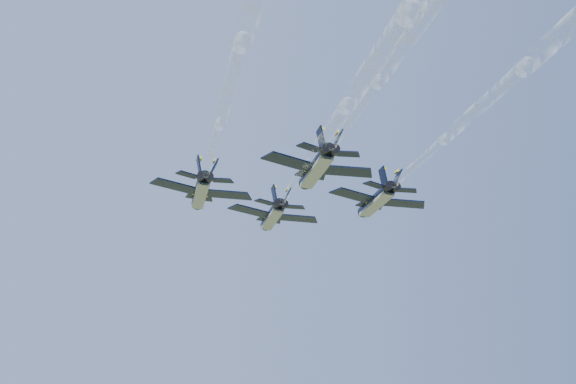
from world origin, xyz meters
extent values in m
cylinder|color=black|center=(-1.48, 12.51, 93.50)|extent=(2.33, 12.01, 1.71)
cone|color=black|center=(-1.11, 19.64, 93.50)|extent=(1.83, 2.43, 1.71)
ellipsoid|color=black|center=(-1.26, 15.57, 93.99)|extent=(1.08, 2.21, 0.84)
cube|color=gray|center=(-1.55, 12.52, 92.92)|extent=(1.95, 10.77, 0.57)
cube|color=black|center=(-4.56, 11.95, 93.78)|extent=(5.77, 4.13, 0.80)
cube|color=yellow|center=(-4.47, 13.48, 93.87)|extent=(4.96, 1.61, 0.82)
cube|color=black|center=(1.50, 11.64, 93.03)|extent=(5.89, 4.55, 0.80)
cube|color=yellow|center=(1.60, 13.16, 93.12)|extent=(4.83, 2.10, 0.82)
cube|color=black|center=(-3.65, 6.92, 93.73)|extent=(2.68, 2.12, 0.41)
cube|color=black|center=(0.09, 6.72, 93.27)|extent=(2.73, 2.29, 0.41)
cube|color=black|center=(-2.35, 7.48, 94.84)|extent=(0.69, 2.01, 2.33)
cube|color=black|center=(-0.83, 7.40, 94.65)|extent=(1.22, 2.04, 2.18)
cylinder|color=black|center=(-2.23, 6.21, 93.46)|extent=(1.16, 1.14, 1.10)
cylinder|color=black|center=(-1.42, 6.17, 93.36)|extent=(1.16, 1.14, 1.10)
cylinder|color=black|center=(-12.09, 2.59, 93.50)|extent=(2.33, 12.01, 1.71)
cone|color=black|center=(-11.71, 9.72, 93.50)|extent=(1.83, 2.43, 1.71)
ellipsoid|color=black|center=(-11.87, 5.64, 93.99)|extent=(1.08, 2.21, 0.84)
cube|color=gray|center=(-12.16, 2.59, 92.92)|extent=(1.95, 10.77, 0.57)
cube|color=black|center=(-15.17, 2.03, 93.78)|extent=(5.77, 4.13, 0.80)
cube|color=yellow|center=(-15.08, 3.55, 93.87)|extent=(4.96, 1.61, 0.82)
cube|color=black|center=(-9.10, 1.71, 93.03)|extent=(5.89, 4.55, 0.80)
cube|color=yellow|center=(-9.01, 3.24, 93.12)|extent=(4.83, 2.10, 0.82)
cube|color=black|center=(-14.26, -3.01, 93.73)|extent=(2.68, 2.12, 0.41)
cube|color=black|center=(-10.51, -3.20, 93.27)|extent=(2.73, 2.29, 0.41)
cube|color=black|center=(-12.96, -2.44, 94.84)|extent=(0.69, 2.01, 2.33)
cube|color=black|center=(-11.44, -2.52, 94.65)|extent=(1.22, 2.04, 2.18)
cylinder|color=black|center=(-12.83, -3.71, 93.46)|extent=(1.16, 1.14, 1.10)
cylinder|color=black|center=(-12.03, -3.76, 93.36)|extent=(1.16, 1.14, 1.10)
cylinder|color=black|center=(9.12, 1.91, 93.50)|extent=(2.33, 12.01, 1.71)
cone|color=black|center=(9.49, 9.05, 93.50)|extent=(1.83, 2.43, 1.71)
ellipsoid|color=black|center=(9.34, 4.97, 93.99)|extent=(1.08, 2.21, 0.84)
cube|color=gray|center=(9.05, 1.92, 92.92)|extent=(1.95, 10.77, 0.57)
cube|color=black|center=(6.04, 1.35, 93.78)|extent=(5.77, 4.13, 0.80)
cube|color=yellow|center=(6.13, 2.88, 93.87)|extent=(4.96, 1.61, 0.82)
cube|color=black|center=(12.10, 1.04, 93.03)|extent=(5.89, 4.55, 0.80)
cube|color=yellow|center=(12.20, 2.56, 93.12)|extent=(4.83, 2.10, 0.82)
cube|color=black|center=(6.95, -3.68, 93.73)|extent=(2.68, 2.12, 0.41)
cube|color=black|center=(10.69, -3.88, 93.27)|extent=(2.73, 2.29, 0.41)
cube|color=black|center=(8.25, -3.12, 94.84)|extent=(0.69, 2.01, 2.33)
cube|color=black|center=(9.77, -3.20, 94.65)|extent=(1.22, 2.04, 2.18)
cylinder|color=black|center=(8.37, -4.39, 93.46)|extent=(1.16, 1.14, 1.10)
cylinder|color=black|center=(9.18, -4.43, 93.36)|extent=(1.16, 1.14, 1.10)
cylinder|color=black|center=(-1.50, -9.65, 93.50)|extent=(2.33, 12.01, 1.71)
cone|color=black|center=(-1.13, -2.52, 93.50)|extent=(1.83, 2.43, 1.71)
ellipsoid|color=black|center=(-1.28, -6.60, 93.99)|extent=(1.08, 2.21, 0.84)
cube|color=gray|center=(-1.57, -9.65, 92.92)|extent=(1.95, 10.77, 0.57)
cube|color=black|center=(-4.59, -10.21, 93.78)|extent=(5.77, 4.13, 0.80)
cube|color=yellow|center=(-4.49, -8.69, 93.87)|extent=(4.96, 1.61, 0.82)
cube|color=black|center=(1.48, -10.53, 93.03)|extent=(5.89, 4.55, 0.80)
cube|color=yellow|center=(1.57, -9.00, 93.12)|extent=(4.83, 2.10, 0.82)
cube|color=black|center=(-3.68, -15.25, 93.73)|extent=(2.68, 2.12, 0.41)
cube|color=black|center=(0.07, -15.45, 93.27)|extent=(2.73, 2.29, 0.41)
cube|color=black|center=(-2.37, -14.69, 94.84)|extent=(0.69, 2.01, 2.33)
cube|color=black|center=(-0.86, -14.77, 94.65)|extent=(1.22, 2.04, 2.18)
cylinder|color=black|center=(-2.25, -15.95, 93.46)|extent=(1.16, 1.14, 1.10)
cylinder|color=black|center=(-1.44, -16.00, 93.36)|extent=(1.16, 1.14, 1.10)
cylinder|color=white|center=(-2.26, -2.28, 93.50)|extent=(1.82, 17.50, 0.90)
cylinder|color=white|center=(-3.12, -18.74, 93.50)|extent=(2.16, 17.51, 1.24)
cylinder|color=white|center=(-3.98, -35.20, 93.50)|extent=(2.56, 17.53, 1.65)
cylinder|color=white|center=(-12.86, -12.20, 93.50)|extent=(1.82, 17.50, 0.90)
cylinder|color=white|center=(-13.73, -28.67, 93.50)|extent=(2.16, 17.51, 1.24)
cylinder|color=white|center=(8.34, -12.88, 93.50)|extent=(1.82, 17.50, 0.90)
cylinder|color=white|center=(7.48, -29.34, 93.50)|extent=(2.16, 17.51, 1.24)
cylinder|color=white|center=(-2.28, -24.45, 93.50)|extent=(1.82, 17.50, 0.90)
cylinder|color=white|center=(-3.14, -40.91, 93.50)|extent=(2.16, 17.51, 1.24)
camera|label=1|loc=(-22.52, -87.11, 69.34)|focal=50.00mm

